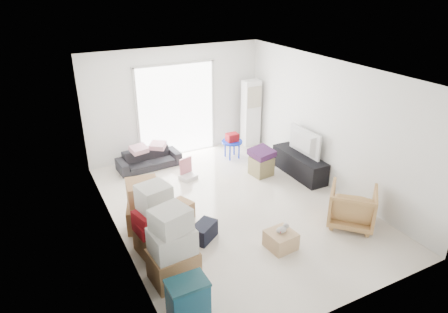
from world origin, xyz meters
TOP-DOWN VIEW (x-y plane):
  - room_shell at (0.00, 0.00)m, footprint 4.98×6.48m
  - sliding_door at (0.00, 2.98)m, footprint 2.10×0.04m
  - ac_tower at (1.95, 2.65)m, footprint 0.45×0.30m
  - tv_console at (2.00, 0.55)m, footprint 0.46×1.52m
  - television at (2.00, 0.55)m, footprint 0.60×1.03m
  - sofa at (-0.94, 2.50)m, footprint 1.51×0.52m
  - pillow_left at (-1.16, 2.48)m, footprint 0.42×0.36m
  - pillow_right at (-0.69, 2.50)m, footprint 0.40×0.39m
  - armchair at (1.61, -1.51)m, footprint 1.09×1.09m
  - storage_bins at (-1.90, -2.20)m, footprint 0.53×0.37m
  - box_stack_a at (-1.80, -1.41)m, footprint 0.71×0.61m
  - box_stack_b at (-1.80, -0.66)m, footprint 0.73×0.69m
  - box_stack_c at (-1.77, 0.10)m, footprint 0.76×0.69m
  - loose_box at (-1.09, 0.11)m, footprint 0.52×0.52m
  - duffel_bag at (-0.98, -0.70)m, footprint 0.56×0.51m
  - ottoman at (1.23, 0.95)m, footprint 0.48×0.48m
  - blanket at (1.23, 0.95)m, footprint 0.55×0.55m
  - kids_table at (1.08, 2.08)m, footprint 0.52×0.52m
  - toy_walker at (-0.34, 1.57)m, footprint 0.42×0.39m
  - wood_crate at (0.07, -1.51)m, footprint 0.48×0.48m
  - plush_bunny at (0.09, -1.50)m, footprint 0.26×0.15m

SIDE VIEW (x-z plane):
  - toy_walker at x=-0.34m, z-range -0.10..0.36m
  - wood_crate at x=0.07m, z-range 0.00..0.30m
  - duffel_bag at x=-0.98m, z-range 0.00..0.31m
  - loose_box at x=-1.09m, z-range 0.00..0.33m
  - ottoman at x=1.23m, z-range 0.00..0.44m
  - tv_console at x=2.00m, z-range 0.00..0.51m
  - sofa at x=-0.94m, z-range 0.00..0.58m
  - storage_bins at x=-1.90m, z-range 0.00..0.61m
  - plush_bunny at x=0.09m, z-range 0.29..0.42m
  - armchair at x=1.61m, z-range 0.00..0.82m
  - box_stack_c at x=-1.77m, z-range -0.01..0.92m
  - kids_table at x=1.08m, z-range 0.14..0.78m
  - blanket at x=1.23m, z-range 0.44..0.58m
  - box_stack_b at x=-1.80m, z-range -0.08..1.15m
  - box_stack_a at x=-1.80m, z-range -0.06..1.16m
  - television at x=2.00m, z-range 0.51..0.64m
  - pillow_right at x=-0.69m, z-range 0.58..0.69m
  - pillow_left at x=-1.16m, z-range 0.58..0.69m
  - ac_tower at x=1.95m, z-range 0.00..1.75m
  - sliding_door at x=0.00m, z-range 0.08..2.41m
  - room_shell at x=0.00m, z-range -0.24..2.94m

